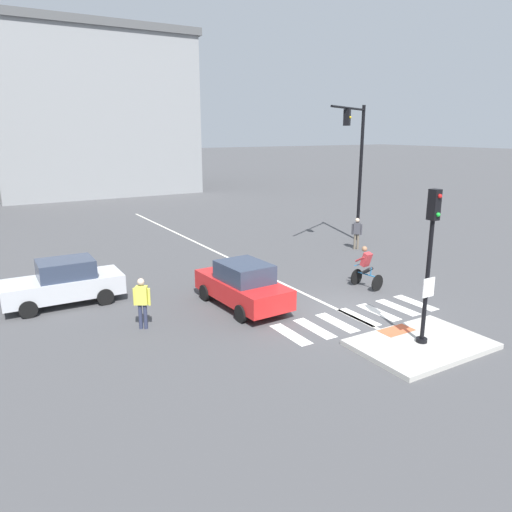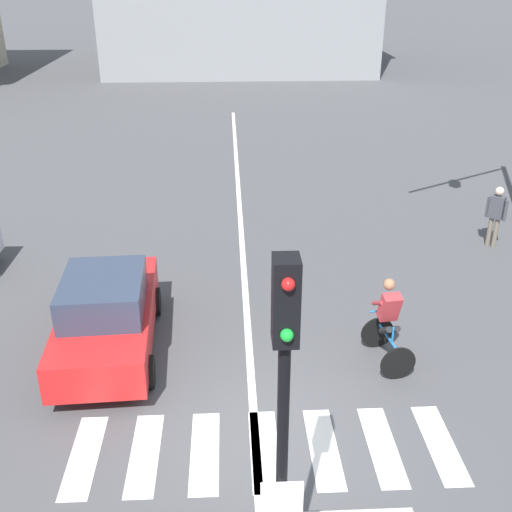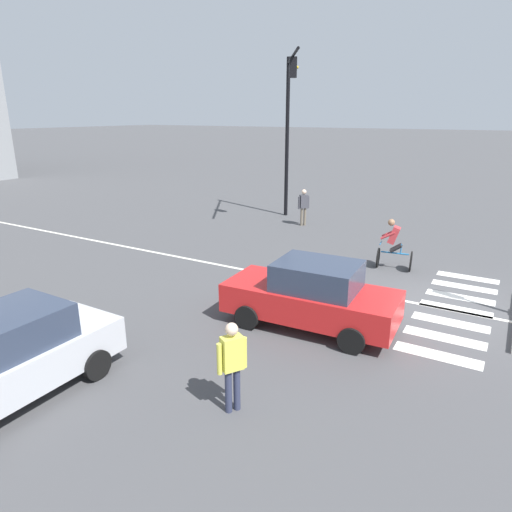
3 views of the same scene
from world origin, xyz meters
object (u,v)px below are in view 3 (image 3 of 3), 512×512
at_px(car_red_westbound_near, 312,295).
at_px(cyclist, 394,243).
at_px(pedestrian_at_curb_left, 232,360).
at_px(pedestrian_waiting_far_side, 304,204).
at_px(traffic_light_mast, 289,116).
at_px(car_silver_cross_left, 5,358).

height_order(car_red_westbound_near, cyclist, cyclist).
xyz_separation_m(pedestrian_at_curb_left, pedestrian_waiting_far_side, (13.09, 4.63, 0.00)).
distance_m(car_red_westbound_near, cyclist, 5.32).
relative_size(traffic_light_mast, car_red_westbound_near, 1.78).
bearing_deg(cyclist, car_silver_cross_left, 158.85).
xyz_separation_m(traffic_light_mast, cyclist, (-4.94, -6.36, -3.95)).
bearing_deg(traffic_light_mast, pedestrian_at_curb_left, -157.09).
xyz_separation_m(car_silver_cross_left, cyclist, (10.71, -4.14, 0.06)).
relative_size(car_silver_cross_left, cyclist, 2.45).
relative_size(cyclist, pedestrian_waiting_far_side, 1.01).
bearing_deg(cyclist, pedestrian_waiting_far_side, 51.20).
bearing_deg(pedestrian_waiting_far_side, car_silver_cross_left, -176.30).
bearing_deg(pedestrian_at_curb_left, traffic_light_mast, 22.91).
height_order(traffic_light_mast, cyclist, traffic_light_mast).
height_order(pedestrian_at_curb_left, pedestrian_waiting_far_side, same).
distance_m(traffic_light_mast, car_silver_cross_left, 16.30).
distance_m(cyclist, pedestrian_waiting_far_side, 6.54).
xyz_separation_m(traffic_light_mast, car_red_westbound_near, (-10.23, -5.75, -4.01)).
bearing_deg(car_red_westbound_near, pedestrian_at_curb_left, -177.80).
bearing_deg(cyclist, car_red_westbound_near, 173.42).
bearing_deg(car_red_westbound_near, pedestrian_waiting_far_side, 25.55).
distance_m(car_silver_cross_left, car_red_westbound_near, 6.47).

